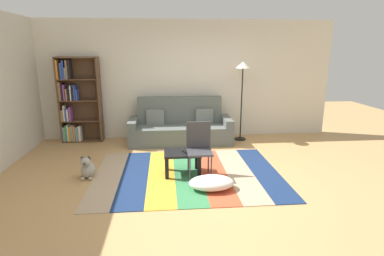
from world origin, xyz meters
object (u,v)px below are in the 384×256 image
object	(u,v)px
bookshelf	(75,101)
coffee_table	(182,157)
dog	(88,168)
standing_lamp	(243,75)
folding_chair	(199,145)
couch	(180,128)
tv_remote	(185,152)
pouf	(212,183)

from	to	relation	value
bookshelf	coffee_table	distance (m)	3.17
dog	standing_lamp	bearing A→B (deg)	32.73
folding_chair	couch	bearing A→B (deg)	135.57
couch	dog	xyz separation A→B (m)	(-1.61, -1.87, -0.18)
bookshelf	couch	bearing A→B (deg)	-6.89
couch	folding_chair	world-z (taller)	couch
coffee_table	standing_lamp	xyz separation A→B (m)	(1.46, 1.92, 1.17)
couch	bookshelf	size ratio (longest dim) A/B	1.20
bookshelf	dog	distance (m)	2.39
bookshelf	tv_remote	distance (m)	3.21
folding_chair	tv_remote	bearing A→B (deg)	-155.22
coffee_table	dog	distance (m)	1.56
pouf	tv_remote	world-z (taller)	tv_remote
folding_chair	coffee_table	bearing A→B (deg)	-158.06
coffee_table	folding_chair	distance (m)	0.36
couch	dog	distance (m)	2.47
tv_remote	folding_chair	distance (m)	0.26
standing_lamp	folding_chair	distance (m)	2.52
dog	standing_lamp	size ratio (longest dim) A/B	0.22
couch	dog	size ratio (longest dim) A/B	5.69
bookshelf	pouf	world-z (taller)	bookshelf
bookshelf	standing_lamp	bearing A→B (deg)	-3.22
standing_lamp	dog	bearing A→B (deg)	-147.27
couch	standing_lamp	bearing A→B (deg)	2.93
pouf	folding_chair	xyz separation A→B (m)	(-0.13, 0.55, 0.42)
coffee_table	dog	bearing A→B (deg)	-179.51
bookshelf	tv_remote	world-z (taller)	bookshelf
pouf	couch	bearing A→B (deg)	97.67
bookshelf	standing_lamp	distance (m)	3.78
coffee_table	standing_lamp	world-z (taller)	standing_lamp
couch	tv_remote	distance (m)	1.88
coffee_table	pouf	distance (m)	0.77
dog	folding_chair	xyz separation A→B (m)	(1.82, -0.07, 0.37)
couch	bookshelf	world-z (taller)	bookshelf
pouf	folding_chair	world-z (taller)	folding_chair
bookshelf	standing_lamp	size ratio (longest dim) A/B	1.06
standing_lamp	bookshelf	bearing A→B (deg)	176.78
coffee_table	dog	size ratio (longest dim) A/B	1.52
coffee_table	pouf	size ratio (longest dim) A/B	0.89
bookshelf	pouf	bearing A→B (deg)	-46.05
standing_lamp	tv_remote	distance (m)	2.64
bookshelf	standing_lamp	world-z (taller)	bookshelf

